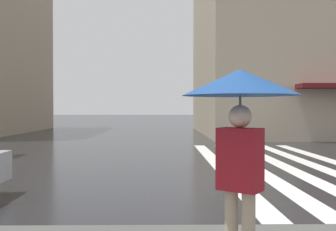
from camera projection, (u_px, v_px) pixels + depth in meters
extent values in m
plane|color=black|center=(283.00, 190.00, 8.54)|extent=(220.00, 220.00, 0.00)
cube|color=silver|center=(311.00, 164.00, 12.57)|extent=(13.00, 0.50, 0.01)
cube|color=silver|center=(280.00, 164.00, 12.56)|extent=(13.00, 0.50, 0.01)
cube|color=silver|center=(249.00, 164.00, 12.54)|extent=(13.00, 0.50, 0.01)
cube|color=silver|center=(218.00, 164.00, 12.53)|extent=(13.00, 0.50, 0.01)
cube|color=maroon|center=(240.00, 159.00, 3.73)|extent=(0.43, 0.46, 0.60)
sphere|color=beige|center=(240.00, 116.00, 3.72)|extent=(0.22, 0.22, 0.22)
cone|color=#1E478C|center=(240.00, 82.00, 3.72)|extent=(1.12, 1.12, 0.25)
cylinder|color=#4C4C51|center=(240.00, 138.00, 3.72)|extent=(0.02, 0.02, 0.81)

